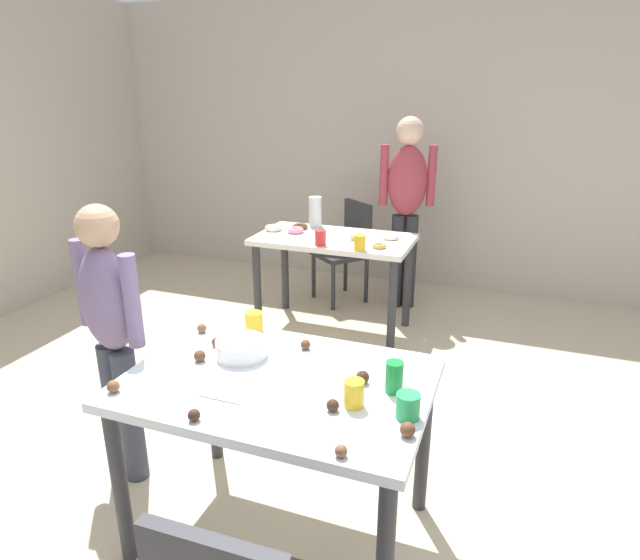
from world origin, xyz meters
TOP-DOWN VIEW (x-y plane):
  - ground_plane at (0.00, 0.00)m, footprint 6.40×6.40m
  - wall_back at (0.00, 3.20)m, footprint 6.40×0.10m
  - dining_table_near at (0.00, -0.19)m, footprint 1.17×0.81m
  - dining_table_far at (-0.48, 1.86)m, footprint 1.17×0.64m
  - chair_far_table at (-0.58, 2.52)m, footprint 0.56×0.56m
  - person_girl_near at (-0.87, -0.10)m, footprint 0.45×0.29m
  - person_adult_far at (-0.08, 2.51)m, footprint 0.45×0.28m
  - mixing_bowl at (-0.22, -0.08)m, footprint 0.22×0.22m
  - soda_can at (0.44, -0.13)m, footprint 0.07×0.07m
  - fork_near at (-0.14, -0.40)m, footprint 0.17×0.02m
  - cup_near_0 at (0.53, -0.28)m, footprint 0.08×0.08m
  - cup_near_1 at (-0.28, 0.17)m, footprint 0.08×0.08m
  - cup_near_2 at (0.33, -0.27)m, footprint 0.07×0.07m
  - cake_ball_0 at (-0.36, -0.18)m, footprint 0.05×0.05m
  - cake_ball_1 at (0.38, -0.56)m, footprint 0.04×0.04m
  - cake_ball_2 at (-0.50, 0.06)m, footprint 0.04×0.04m
  - cake_ball_3 at (-0.15, -0.55)m, footprint 0.04×0.04m
  - cake_ball_4 at (0.01, 0.08)m, footprint 0.04×0.04m
  - cake_ball_5 at (-0.37, -0.03)m, footprint 0.04×0.04m
  - cake_ball_6 at (0.55, -0.38)m, footprint 0.05×0.05m
  - cake_ball_7 at (0.32, -0.11)m, footprint 0.05×0.05m
  - cake_ball_8 at (-0.53, -0.50)m, footprint 0.05×0.05m
  - cake_ball_9 at (0.27, -0.33)m, footprint 0.04×0.04m
  - pitcher_far at (-0.73, 2.12)m, footprint 0.10×0.10m
  - cup_far_0 at (-0.49, 1.61)m, footprint 0.08×0.08m
  - cup_far_1 at (-0.20, 1.59)m, footprint 0.08×0.08m
  - donut_far_0 at (-0.07, 1.95)m, footprint 0.12×0.12m
  - donut_far_1 at (-0.79, 1.87)m, footprint 0.13×0.13m
  - donut_far_2 at (-0.98, 1.88)m, footprint 0.13×0.13m
  - donut_far_3 at (-0.29, 1.84)m, footprint 0.11×0.11m
  - donut_far_4 at (-0.81, 2.00)m, footprint 0.12×0.12m
  - donut_far_5 at (-0.09, 1.70)m, footprint 0.10×0.10m

SIDE VIEW (x-z plane):
  - ground_plane at x=0.00m, z-range 0.00..0.00m
  - chair_far_table at x=-0.58m, z-range 0.06..0.93m
  - dining_table_far at x=-0.48m, z-range 0.26..1.01m
  - dining_table_near at x=0.00m, z-range 0.28..1.03m
  - fork_near at x=-0.14m, z-range 0.75..0.76m
  - donut_far_5 at x=-0.09m, z-range 0.75..0.78m
  - donut_far_3 at x=-0.29m, z-range 0.75..0.78m
  - donut_far_4 at x=-0.81m, z-range 0.75..0.79m
  - donut_far_0 at x=-0.07m, z-range 0.75..0.79m
  - donut_far_1 at x=-0.79m, z-range 0.75..0.79m
  - donut_far_2 at x=-0.98m, z-range 0.75..0.79m
  - cake_ball_1 at x=0.38m, z-range 0.75..0.79m
  - cake_ball_5 at x=-0.37m, z-range 0.75..0.79m
  - cake_ball_2 at x=-0.50m, z-range 0.75..0.79m
  - cake_ball_3 at x=-0.15m, z-range 0.75..0.79m
  - cake_ball_4 at x=0.01m, z-range 0.75..0.79m
  - cake_ball_9 at x=0.27m, z-range 0.75..0.79m
  - cake_ball_8 at x=-0.53m, z-range 0.75..0.80m
  - cake_ball_0 at x=-0.36m, z-range 0.75..0.80m
  - cake_ball_6 at x=0.55m, z-range 0.75..0.80m
  - cake_ball_7 at x=0.32m, z-range 0.75..0.80m
  - mixing_bowl at x=-0.22m, z-range 0.75..0.82m
  - cup_near_0 at x=0.53m, z-range 0.75..0.84m
  - cup_near_1 at x=-0.28m, z-range 0.75..0.84m
  - person_girl_near at x=-0.87m, z-range 0.12..1.48m
  - cup_near_2 at x=0.33m, z-range 0.75..0.85m
  - cup_far_1 at x=-0.20m, z-range 0.75..0.86m
  - cup_far_0 at x=-0.49m, z-range 0.75..0.86m
  - soda_can at x=0.44m, z-range 0.75..0.87m
  - pitcher_far at x=-0.73m, z-range 0.75..0.99m
  - person_adult_far at x=-0.08m, z-range 0.17..1.76m
  - wall_back at x=0.00m, z-range 0.00..2.60m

